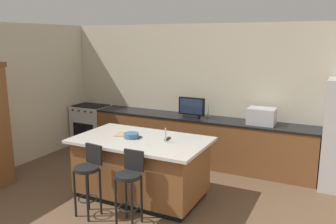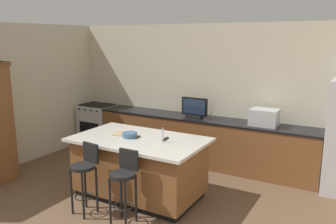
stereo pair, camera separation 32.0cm
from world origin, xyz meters
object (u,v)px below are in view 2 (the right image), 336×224
object	(u,v)px
kitchen_island	(139,166)
bar_stool_left	(85,172)
fruit_bowl	(130,135)
tv_remote	(165,139)
tv_monitor	(194,109)
bar_stool_right	(124,180)
range_oven	(98,124)
microwave	(264,117)
cell_phone	(137,137)
cutting_board	(124,134)

from	to	relation	value
kitchen_island	bar_stool_left	distance (m)	0.91
fruit_bowl	tv_remote	world-z (taller)	fruit_bowl
fruit_bowl	tv_remote	bearing A→B (deg)	17.58
tv_monitor	bar_stool_right	size ratio (longest dim) A/B	0.53
tv_remote	range_oven	bearing A→B (deg)	143.88
microwave	tv_monitor	size ratio (longest dim) A/B	0.91
microwave	bar_stool_right	distance (m)	2.85
kitchen_island	tv_monitor	bearing A→B (deg)	86.11
cell_phone	tv_remote	distance (m)	0.47
kitchen_island	tv_remote	world-z (taller)	tv_remote
tv_remote	cutting_board	world-z (taller)	tv_remote
cell_phone	cutting_board	xyz separation A→B (m)	(-0.26, 0.03, 0.01)
cell_phone	cutting_board	size ratio (longest dim) A/B	0.51
range_oven	bar_stool_left	bearing A→B (deg)	-52.04
microwave	bar_stool_right	size ratio (longest dim) A/B	0.48
bar_stool_right	fruit_bowl	distance (m)	0.96
bar_stool_left	cell_phone	xyz separation A→B (m)	(0.28, 0.87, 0.34)
bar_stool_left	tv_remote	world-z (taller)	bar_stool_left
kitchen_island	tv_monitor	distance (m)	1.84
tv_monitor	cell_phone	distance (m)	1.71
bar_stool_right	range_oven	bearing A→B (deg)	135.36
range_oven	fruit_bowl	world-z (taller)	fruit_bowl
tv_remote	bar_stool_right	bearing A→B (deg)	-101.09
tv_monitor	cutting_board	bearing A→B (deg)	-104.82
bar_stool_left	tv_monitor	bearing A→B (deg)	87.02
tv_monitor	microwave	bearing A→B (deg)	2.23
bar_stool_right	fruit_bowl	xyz separation A→B (m)	(-0.45, 0.76, 0.37)
microwave	bar_stool_left	bearing A→B (deg)	-124.50
range_oven	fruit_bowl	xyz separation A→B (m)	(2.23, -1.80, 0.50)
tv_monitor	bar_stool_right	world-z (taller)	tv_monitor
microwave	fruit_bowl	bearing A→B (deg)	-131.58
fruit_bowl	cell_phone	xyz separation A→B (m)	(0.08, 0.06, -0.03)
bar_stool_right	tv_remote	xyz separation A→B (m)	(0.09, 0.93, 0.35)
tv_monitor	bar_stool_left	xyz separation A→B (m)	(-0.46, -2.56, -0.51)
bar_stool_right	fruit_bowl	bearing A→B (deg)	119.59
kitchen_island	tv_remote	xyz separation A→B (m)	(0.38, 0.14, 0.47)
cutting_board	cell_phone	bearing A→B (deg)	-5.63
bar_stool_left	bar_stool_right	bearing A→B (deg)	11.42
range_oven	microwave	size ratio (longest dim) A/B	1.97
tv_remote	kitchen_island	bearing A→B (deg)	-165.19
cell_phone	kitchen_island	bearing A→B (deg)	-36.19
fruit_bowl	microwave	bearing A→B (deg)	48.42
kitchen_island	fruit_bowl	xyz separation A→B (m)	(-0.15, -0.03, 0.50)
tv_monitor	fruit_bowl	distance (m)	1.78
microwave	cell_phone	xyz separation A→B (m)	(-1.52, -1.75, -0.14)
bar_stool_left	cutting_board	size ratio (longest dim) A/B	3.41
kitchen_island	cell_phone	size ratio (longest dim) A/B	13.61
range_oven	cell_phone	size ratio (longest dim) A/B	6.32
microwave	fruit_bowl	world-z (taller)	microwave
kitchen_island	microwave	xyz separation A→B (m)	(1.45, 1.78, 0.60)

